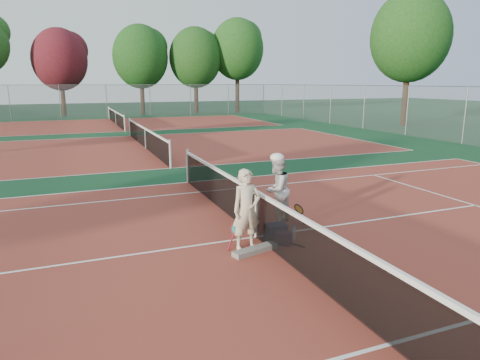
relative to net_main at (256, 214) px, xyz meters
name	(u,v)px	position (x,y,z in m)	size (l,w,h in m)	color
ground	(256,237)	(0.00, 0.00, -0.51)	(130.00, 130.00, 0.00)	#0E351C
court_main	(256,237)	(0.00, 0.00, -0.51)	(23.77, 10.97, 0.01)	maroon
court_far_a	(146,148)	(0.00, 13.50, -0.51)	(23.77, 10.97, 0.01)	maroon
court_far_b	(116,124)	(0.00, 27.00, -0.51)	(23.77, 10.97, 0.01)	maroon
net_main	(256,214)	(0.00, 0.00, 0.00)	(0.10, 10.98, 1.02)	black
net_far_a	(145,138)	(0.00, 13.50, 0.00)	(0.10, 10.98, 1.02)	black
net_far_b	(116,118)	(0.00, 27.00, 0.00)	(0.10, 10.98, 1.02)	black
fence_back	(107,101)	(0.00, 34.00, 0.99)	(32.00, 0.06, 3.00)	slate
player_a	(247,210)	(-0.43, -0.51, 0.29)	(0.58, 0.38, 1.60)	beige
player_b	(276,190)	(0.83, 0.71, 0.28)	(0.77, 0.60, 1.58)	silver
racket_red	(236,234)	(-0.60, -0.36, -0.25)	(0.34, 0.27, 0.53)	maroon
racket_black_held	(299,216)	(1.15, 0.23, -0.24)	(0.30, 0.27, 0.55)	black
racket_spare	(285,242)	(0.43, -0.50, -0.49)	(0.60, 0.27, 0.03)	black
sports_bag_navy	(276,232)	(0.31, -0.30, -0.34)	(0.43, 0.29, 0.34)	black
sports_bag_purple	(283,238)	(0.34, -0.58, -0.38)	(0.33, 0.22, 0.26)	black
net_cover_canvas	(255,250)	(-0.36, -0.76, -0.46)	(0.97, 0.22, 0.10)	slate
water_bottle	(293,234)	(0.63, -0.49, -0.36)	(0.09, 0.09, 0.30)	silver
tree_back_maroon	(60,60)	(-3.72, 38.15, 4.84)	(5.14, 5.14, 8.32)	#382314
tree_back_3	(140,57)	(3.88, 37.65, 5.23)	(5.54, 5.54, 8.93)	#382314
tree_back_4	(195,58)	(9.47, 37.04, 5.21)	(5.44, 5.44, 8.87)	#382314
tree_back_5	(237,49)	(14.12, 36.83, 6.17)	(5.67, 5.67, 9.96)	#382314
tree_right_1	(410,37)	(20.20, 17.87, 5.93)	(5.70, 5.70, 9.74)	#382314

